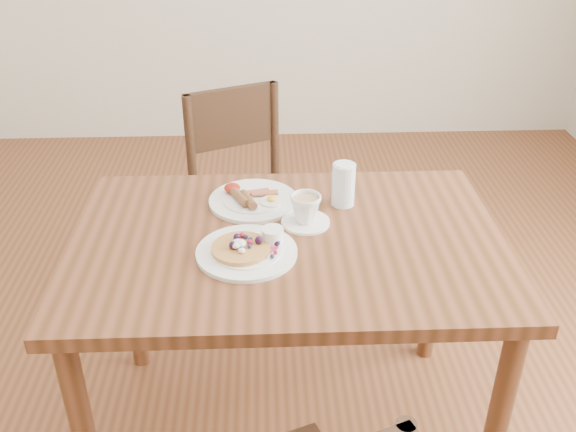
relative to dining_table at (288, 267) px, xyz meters
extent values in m
plane|color=brown|center=(0.00, 0.00, -0.65)|extent=(5.00, 5.00, 0.00)
cube|color=brown|center=(0.00, 0.00, 0.08)|extent=(1.20, 0.80, 0.04)
cylinder|color=brown|center=(0.54, -0.34, -0.30)|extent=(0.06, 0.06, 0.71)
cylinder|color=brown|center=(0.54, 0.34, -0.30)|extent=(0.06, 0.06, 0.71)
cylinder|color=brown|center=(-0.54, 0.34, -0.30)|extent=(0.06, 0.06, 0.71)
cube|color=#3C2015|center=(-0.11, 0.71, -0.20)|extent=(0.55, 0.55, 0.04)
cylinder|color=#3C2015|center=(-0.21, 0.47, -0.44)|extent=(0.04, 0.04, 0.43)
cylinder|color=#3C2015|center=(0.12, 0.61, -0.44)|extent=(0.04, 0.04, 0.43)
cylinder|color=#3C2015|center=(-0.35, 0.80, -0.44)|extent=(0.04, 0.04, 0.43)
cylinder|color=#3C2015|center=(-0.02, 0.94, -0.44)|extent=(0.04, 0.04, 0.43)
cylinder|color=#3C2015|center=(-0.02, 0.94, 0.01)|extent=(0.04, 0.04, 0.43)
cylinder|color=#3C2015|center=(-0.35, 0.80, 0.01)|extent=(0.04, 0.04, 0.43)
cube|color=#3C2015|center=(-0.19, 0.88, 0.11)|extent=(0.36, 0.18, 0.24)
cylinder|color=white|center=(-0.11, -0.08, 0.10)|extent=(0.27, 0.27, 0.01)
cylinder|color=white|center=(-0.11, -0.08, 0.11)|extent=(0.19, 0.19, 0.01)
cylinder|color=#B22D59|center=(-0.06, -0.07, 0.12)|extent=(0.07, 0.07, 0.00)
cylinder|color=#C68C47|center=(-0.13, -0.08, 0.12)|extent=(0.16, 0.16, 0.01)
ellipsoid|color=white|center=(-0.13, -0.09, 0.14)|extent=(0.03, 0.03, 0.02)
ellipsoid|color=white|center=(-0.12, -0.11, 0.13)|extent=(0.02, 0.02, 0.01)
cylinder|color=white|center=(-0.04, -0.04, 0.13)|extent=(0.06, 0.06, 0.04)
cylinder|color=#591E07|center=(-0.04, -0.04, 0.15)|extent=(0.05, 0.05, 0.00)
sphere|color=black|center=(-0.10, -0.07, 0.14)|extent=(0.02, 0.02, 0.02)
sphere|color=#1E234C|center=(-0.10, -0.05, 0.13)|extent=(0.01, 0.01, 0.01)
sphere|color=#1E234C|center=(-0.11, -0.03, 0.13)|extent=(0.01, 0.01, 0.01)
sphere|color=#B21938|center=(-0.12, -0.05, 0.13)|extent=(0.02, 0.02, 0.02)
sphere|color=black|center=(-0.14, -0.05, 0.14)|extent=(0.02, 0.02, 0.02)
sphere|color=#1E234C|center=(-0.15, -0.07, 0.13)|extent=(0.01, 0.01, 0.01)
sphere|color=black|center=(-0.13, -0.08, 0.14)|extent=(0.02, 0.02, 0.02)
sphere|color=#1E234C|center=(-0.13, -0.09, 0.13)|extent=(0.01, 0.01, 0.01)
sphere|color=#1E234C|center=(-0.11, -0.10, 0.13)|extent=(0.01, 0.01, 0.01)
sphere|color=#B21938|center=(-0.10, -0.08, 0.13)|extent=(0.02, 0.02, 0.02)
sphere|color=#1E234C|center=(-0.05, -0.12, 0.12)|extent=(0.01, 0.01, 0.01)
sphere|color=#B21938|center=(-0.03, -0.09, 0.12)|extent=(0.01, 0.01, 0.01)
sphere|color=black|center=(-0.04, -0.05, 0.12)|extent=(0.02, 0.02, 0.02)
cylinder|color=white|center=(-0.10, 0.21, 0.10)|extent=(0.27, 0.27, 0.01)
cylinder|color=white|center=(-0.10, 0.21, 0.11)|extent=(0.19, 0.19, 0.01)
cylinder|color=brown|center=(-0.14, 0.19, 0.13)|extent=(0.06, 0.10, 0.03)
cylinder|color=brown|center=(-0.11, 0.17, 0.13)|extent=(0.06, 0.10, 0.03)
cube|color=maroon|center=(-0.09, 0.24, 0.12)|extent=(0.08, 0.04, 0.01)
cube|color=maroon|center=(-0.06, 0.22, 0.12)|extent=(0.08, 0.03, 0.01)
cylinder|color=white|center=(-0.04, 0.18, 0.12)|extent=(0.07, 0.07, 0.00)
ellipsoid|color=yellow|center=(-0.04, 0.18, 0.13)|extent=(0.03, 0.03, 0.01)
ellipsoid|color=#A5190F|center=(-0.16, 0.25, 0.13)|extent=(0.05, 0.05, 0.03)
cylinder|color=white|center=(0.05, 0.08, 0.10)|extent=(0.14, 0.14, 0.01)
imported|color=white|center=(0.05, 0.08, 0.15)|extent=(0.12, 0.12, 0.08)
cylinder|color=tan|center=(0.05, 0.08, 0.18)|extent=(0.07, 0.07, 0.00)
cylinder|color=silver|center=(0.17, 0.19, 0.16)|extent=(0.07, 0.07, 0.13)
camera|label=1|loc=(-0.06, -1.50, 1.05)|focal=40.00mm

